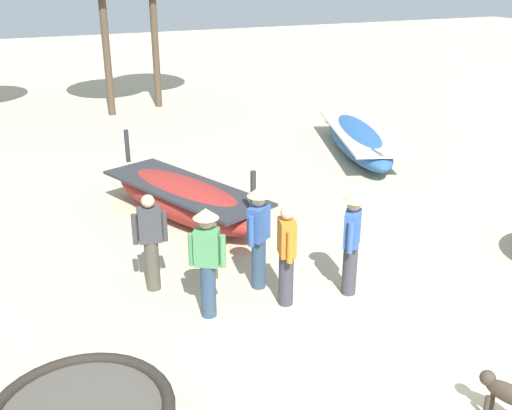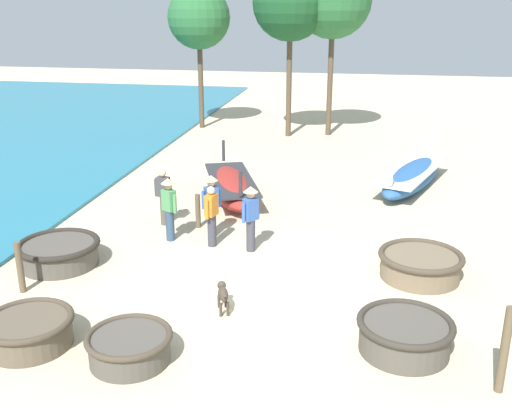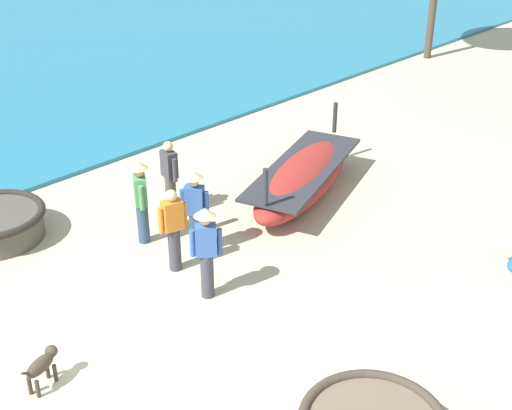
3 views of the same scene
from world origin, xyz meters
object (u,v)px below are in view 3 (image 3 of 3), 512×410
object	(u,v)px
long_boat_red_hull	(303,178)
dog	(42,365)
mooring_post_inland	(200,210)
fisherman_by_coracle	(170,176)
fisherman_with_hat	(141,197)
fisherman_standing_left	(195,207)
fisherman_standing_right	(206,247)
fisherman_hauling	(173,228)

from	to	relation	value
long_boat_red_hull	dog	world-z (taller)	long_boat_red_hull
long_boat_red_hull	mooring_post_inland	size ratio (longest dim) A/B	4.58
fisherman_by_coracle	mooring_post_inland	size ratio (longest dim) A/B	1.66
fisherman_by_coracle	dog	distance (m)	5.22
fisherman_with_hat	fisherman_by_coracle	bearing A→B (deg)	115.62
mooring_post_inland	fisherman_standing_left	bearing A→B (deg)	-46.52
long_boat_red_hull	fisherman_with_hat	world-z (taller)	fisherman_with_hat
fisherman_by_coracle	mooring_post_inland	bearing A→B (deg)	-3.86
long_boat_red_hull	fisherman_with_hat	distance (m)	3.67
fisherman_with_hat	mooring_post_inland	size ratio (longest dim) A/B	1.76
fisherman_by_coracle	mooring_post_inland	world-z (taller)	fisherman_by_coracle
fisherman_by_coracle	fisherman_with_hat	world-z (taller)	fisherman_with_hat
dog	mooring_post_inland	xyz separation A→B (m)	(-1.73, 4.37, 0.10)
fisherman_standing_left	dog	world-z (taller)	fisherman_standing_left
fisherman_standing_left	fisherman_standing_right	xyz separation A→B (m)	(1.17, -0.75, 0.00)
long_boat_red_hull	fisherman_standing_left	bearing A→B (deg)	-86.84
fisherman_by_coracle	fisherman_standing_left	xyz separation A→B (m)	(1.51, -0.63, 0.12)
long_boat_red_hull	fisherman_with_hat	bearing A→B (deg)	-103.11
fisherman_by_coracle	fisherman_with_hat	distance (m)	1.20
fisherman_standing_left	fisherman_with_hat	size ratio (longest dim) A/B	1.00
fisherman_by_coracle	dog	world-z (taller)	fisherman_by_coracle
long_boat_red_hull	fisherman_with_hat	xyz separation A→B (m)	(-0.82, -3.54, 0.55)
dog	mooring_post_inland	size ratio (longest dim) A/B	0.69
fisherman_standing_right	dog	size ratio (longest dim) A/B	2.54
long_boat_red_hull	fisherman_standing_right	distance (m)	4.11
fisherman_standing_left	mooring_post_inland	bearing A→B (deg)	133.48
fisherman_with_hat	fisherman_hauling	bearing A→B (deg)	-8.59
fisherman_hauling	fisherman_with_hat	world-z (taller)	fisherman_with_hat
long_boat_red_hull	fisherman_hauling	xyz separation A→B (m)	(0.33, -3.71, 0.42)
fisherman_standing_left	fisherman_with_hat	xyz separation A→B (m)	(-1.00, -0.45, 0.00)
fisherman_standing_right	mooring_post_inland	world-z (taller)	fisherman_standing_right
fisherman_standing_right	fisherman_with_hat	size ratio (longest dim) A/B	1.00
long_boat_red_hull	fisherman_standing_right	xyz separation A→B (m)	(1.35, -3.85, 0.55)
long_boat_red_hull	fisherman_by_coracle	bearing A→B (deg)	-118.56
fisherman_standing_right	dog	xyz separation A→B (m)	(0.02, -3.06, -0.59)
fisherman_standing_left	fisherman_hauling	bearing A→B (deg)	-75.85
fisherman_with_hat	mooring_post_inland	world-z (taller)	fisherman_with_hat
fisherman_standing_left	dog	size ratio (longest dim) A/B	2.54
fisherman_by_coracle	long_boat_red_hull	bearing A→B (deg)	61.44
mooring_post_inland	long_boat_red_hull	bearing A→B (deg)	81.78
long_boat_red_hull	fisherman_standing_right	size ratio (longest dim) A/B	2.60
fisherman_by_coracle	fisherman_standing_right	size ratio (longest dim) A/B	0.94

